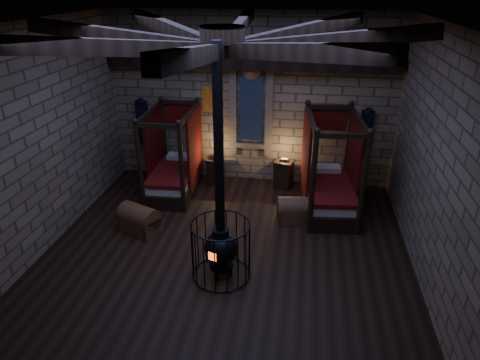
# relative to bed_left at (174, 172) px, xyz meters

# --- Properties ---
(room) EXTENTS (7.02, 7.02, 4.29)m
(room) POSITION_rel_bed_left_xyz_m (1.75, -2.37, 3.23)
(room) COLOR black
(room) RESTS_ON ground
(bed_left) EXTENTS (1.12, 2.02, 2.08)m
(bed_left) POSITION_rel_bed_left_xyz_m (0.00, 0.00, 0.00)
(bed_left) COLOR black
(bed_left) RESTS_ON ground
(bed_right) EXTENTS (1.31, 2.20, 2.20)m
(bed_right) POSITION_rel_bed_left_xyz_m (3.72, -0.32, 0.03)
(bed_right) COLOR black
(bed_right) RESTS_ON ground
(trunk_left) EXTENTS (0.93, 0.78, 0.59)m
(trunk_left) POSITION_rel_bed_left_xyz_m (-0.19, -1.92, -0.25)
(trunk_left) COLOR brown
(trunk_left) RESTS_ON ground
(trunk_right) EXTENTS (0.85, 0.61, 0.57)m
(trunk_right) POSITION_rel_bed_left_xyz_m (3.02, -1.01, -0.26)
(trunk_right) COLOR brown
(trunk_right) RESTS_ON ground
(nightstand_left) EXTENTS (0.46, 0.44, 0.87)m
(nightstand_left) POSITION_rel_bed_left_xyz_m (0.91, 0.56, -0.14)
(nightstand_left) COLOR black
(nightstand_left) RESTS_ON ground
(nightstand_right) EXTENTS (0.55, 0.54, 0.80)m
(nightstand_right) POSITION_rel_bed_left_xyz_m (2.65, 0.60, -0.14)
(nightstand_right) COLOR black
(nightstand_right) RESTS_ON ground
(stove) EXTENTS (1.04, 1.04, 4.05)m
(stove) POSITION_rel_bed_left_xyz_m (1.80, -3.15, 0.12)
(stove) COLOR black
(stove) RESTS_ON ground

